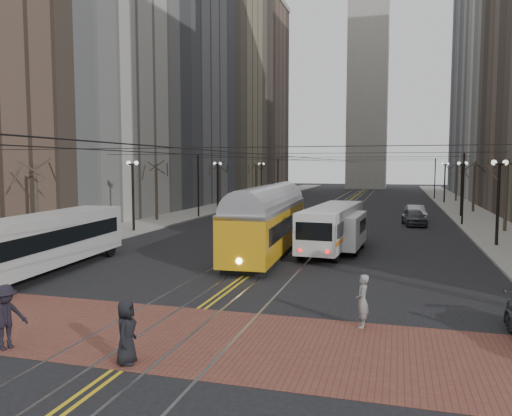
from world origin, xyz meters
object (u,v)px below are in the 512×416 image
Objects in this scene: transit_bus at (46,244)px; pedestrian_d at (6,317)px; streetcar at (268,228)px; pedestrian_a at (126,332)px; sedan_silver at (415,213)px; clock_tower at (369,32)px; sedan_grey at (414,217)px; rear_bus at (332,228)px; pedestrian_b at (362,301)px; cargo_van at (345,233)px.

transit_bus is 6.09× the size of pedestrian_d.
pedestrian_a is (0.51, -17.72, -0.75)m from streetcar.
streetcar reaches higher than sedan_silver.
pedestrian_d reaches higher than pedestrian_a.
clock_tower is 81.38m from sedan_grey.
sedan_silver is (9.46, 22.12, -0.90)m from streetcar.
clock_tower is 94.73m from rear_bus.
rear_bus is 20.59m from pedestrian_a.
clock_tower is 5.52× the size of transit_bus.
sedan_grey is at bearing 4.71° from pedestrian_d.
clock_tower reaches higher than transit_bus.
transit_bus is at bearing -107.60° from pedestrian_b.
clock_tower is at bearing -179.10° from pedestrian_b.
cargo_van is at bearing 23.95° from streetcar.
pedestrian_b reaches higher than pedestrian_a.
pedestrian_a is at bearing -47.84° from transit_bus.
clock_tower is 95.15m from cargo_van.
rear_bus is at bearing -113.49° from sedan_silver.
streetcar is at bearing -124.22° from sedan_grey.
pedestrian_b is (2.12, -15.01, -0.29)m from cargo_van.
sedan_grey is at bearing -100.46° from sedan_silver.
sedan_grey is 2.55× the size of pedestrian_a.
sedan_grey is 2.52× the size of pedestrian_b.
pedestrian_d is at bearing -104.41° from streetcar.
sedan_silver is 41.91m from pedestrian_d.
clock_tower reaches higher than pedestrian_d.
clock_tower is 105.42m from transit_bus.
pedestrian_d is at bearing 77.68° from pedestrian_a.
cargo_van is at bearing -18.14° from rear_bus.
pedestrian_a reaches higher than sedan_silver.
pedestrian_a is at bearing -109.60° from sedan_silver.
sedan_grey reaches higher than sedan_silver.
transit_bus is 13.83m from pedestrian_a.
transit_bus is at bearing -129.02° from sedan_silver.
pedestrian_b is 0.93× the size of pedestrian_d.
cargo_van is 3.01× the size of pedestrian_b.
cargo_van is 2.79× the size of pedestrian_d.
cargo_van is at bearing 2.47° from pedestrian_d.
clock_tower reaches higher than sedan_grey.
clock_tower is 114.02m from pedestrian_a.
sedan_silver is at bearing 63.80° from streetcar.
sedan_silver is 2.54× the size of pedestrian_b.
cargo_van is 20.45m from sedan_silver.
transit_bus is (-10.13, -99.11, -34.47)m from clock_tower.
pedestrian_d reaches higher than sedan_grey.
sedan_grey is (5.53, 15.29, -0.65)m from rear_bus.
sedan_grey is at bearing 172.71° from pedestrian_b.
transit_bus is 35.94m from sedan_silver.
pedestrian_b is at bearing -65.56° from streetcar.
rear_bus is 16.27m from sedan_grey.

